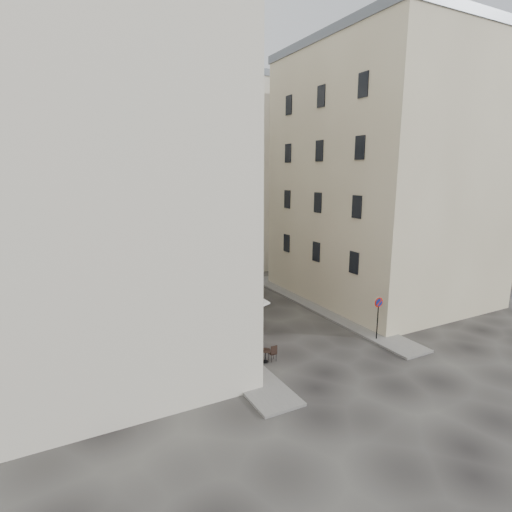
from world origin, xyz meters
TOP-DOWN VIEW (x-y plane):
  - ground at (0.00, 0.00)m, footprint 90.00×90.00m
  - sidewalk_left at (-4.50, 4.00)m, footprint 2.00×22.00m
  - sidewalk_right at (4.50, 3.00)m, footprint 2.00×18.00m
  - building_left at (-10.50, 3.00)m, footprint 12.20×16.20m
  - building_right at (10.50, 3.50)m, footprint 12.20×14.20m
  - building_back at (-1.00, 19.00)m, footprint 18.20×10.20m
  - cafe_storefront at (-4.32, 1.00)m, footprint 1.74×7.30m
  - stone_steps at (0.00, 12.57)m, footprint 9.00×3.15m
  - bollard_near at (-3.25, -1.00)m, footprint 0.12×0.12m
  - bollard_mid at (-3.25, 2.50)m, footprint 0.12×0.12m
  - bollard_far at (-3.25, 6.00)m, footprint 0.12×0.12m
  - no_parking_sign at (3.89, -3.37)m, footprint 0.60×0.10m
  - bistro_table_a at (-3.17, -2.75)m, footprint 1.21×0.57m
  - bistro_table_b at (-2.58, 0.36)m, footprint 1.40×0.66m
  - bistro_table_c at (-3.13, 1.36)m, footprint 1.13×0.53m
  - bistro_table_d at (-3.08, 3.51)m, footprint 1.38×0.65m
  - bistro_table_e at (-2.96, 4.69)m, footprint 1.14×0.53m
  - pedestrian at (-3.20, 1.09)m, footprint 0.74×0.71m

SIDE VIEW (x-z plane):
  - ground at x=0.00m, z-range 0.00..0.00m
  - sidewalk_left at x=-4.50m, z-range 0.00..0.12m
  - sidewalk_right at x=4.50m, z-range 0.00..0.12m
  - stone_steps at x=0.00m, z-range 0.00..0.80m
  - bistro_table_c at x=-3.13m, z-range 0.01..0.81m
  - bistro_table_e at x=-2.96m, z-range 0.01..0.81m
  - bistro_table_a at x=-3.17m, z-range 0.01..0.86m
  - bistro_table_d at x=-3.08m, z-range 0.01..0.98m
  - bistro_table_b at x=-2.58m, z-range 0.01..0.99m
  - bollard_near at x=-3.25m, z-range 0.04..1.02m
  - bollard_mid at x=-3.25m, z-range 0.04..1.02m
  - bollard_far at x=-3.25m, z-range 0.04..1.02m
  - pedestrian at x=-3.20m, z-range 0.00..1.71m
  - no_parking_sign at x=3.89m, z-range 0.55..3.16m
  - cafe_storefront at x=-4.32m, z-range 0.13..3.63m
  - building_right at x=10.50m, z-range 0.01..18.61m
  - building_back at x=-1.00m, z-range 0.01..18.61m
  - building_left at x=-10.50m, z-range 0.01..20.61m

